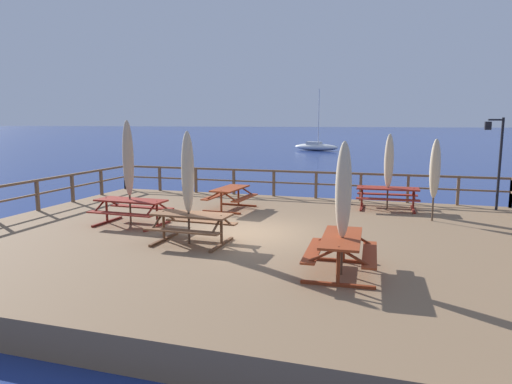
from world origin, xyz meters
TOP-DOWN VIEW (x-y plane):
  - ground_plane at (0.00, 0.00)m, footprint 600.00×600.00m
  - wooden_deck at (0.00, 0.00)m, footprint 16.10×12.94m
  - railing_waterside_far at (0.00, 6.32)m, footprint 15.90×0.10m
  - railing_side_left at (-7.90, 0.00)m, footprint 0.10×12.74m
  - picnic_table_mid_centre at (2.95, -2.73)m, footprint 1.49×1.99m
  - picnic_table_front_left at (-3.57, -0.08)m, footprint 2.17×1.48m
  - picnic_table_front_right at (-1.61, 3.10)m, footprint 1.52×1.92m
  - picnic_table_mid_left at (3.68, 4.76)m, footprint 2.16×1.48m
  - picnic_table_back_right at (-0.95, -1.47)m, footprint 2.02×1.45m
  - patio_umbrella_tall_mid_right at (2.96, -2.79)m, footprint 0.32×0.32m
  - patio_umbrella_tall_back_right at (-3.64, -0.04)m, footprint 0.32×0.32m
  - patio_umbrella_short_front at (5.07, 3.15)m, footprint 0.32×0.32m
  - patio_umbrella_tall_mid_left at (3.68, 4.74)m, footprint 0.32×0.32m
  - patio_umbrella_short_mid at (-1.01, -1.52)m, footprint 0.32×0.32m
  - lamp_post_hooked at (7.17, 5.69)m, footprint 0.65×0.37m
  - sailboat_distant at (-6.02, 46.37)m, footprint 6.23×3.35m

SIDE VIEW (x-z plane):
  - ground_plane at x=0.00m, z-range 0.00..0.00m
  - wooden_deck at x=0.00m, z-range 0.00..0.62m
  - sailboat_distant at x=-6.02m, z-range -3.35..4.37m
  - picnic_table_front_right at x=-1.61m, z-range 0.78..1.56m
  - picnic_table_mid_centre at x=2.95m, z-range 0.79..1.56m
  - picnic_table_back_right at x=-0.95m, z-range 0.79..1.56m
  - picnic_table_mid_left at x=3.68m, z-range 0.79..1.57m
  - picnic_table_front_left at x=-3.57m, z-range 0.79..1.57m
  - railing_waterside_far at x=0.00m, z-range 0.82..1.91m
  - railing_side_left at x=-7.90m, z-range 0.82..1.91m
  - patio_umbrella_short_front at x=5.07m, z-range 0.96..3.51m
  - patio_umbrella_tall_mid_left at x=3.68m, z-range 0.98..3.62m
  - patio_umbrella_tall_mid_right at x=2.96m, z-range 0.98..3.67m
  - patio_umbrella_short_mid at x=-1.01m, z-range 1.00..3.84m
  - patio_umbrella_tall_back_right at x=-3.64m, z-range 1.04..4.15m
  - lamp_post_hooked at x=7.17m, z-range 1.13..4.33m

